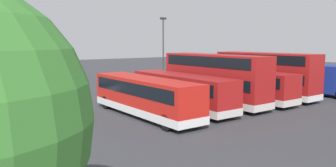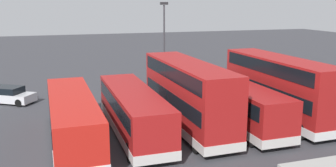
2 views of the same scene
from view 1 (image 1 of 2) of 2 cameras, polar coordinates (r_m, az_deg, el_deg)
The scene contains 11 objects.
ground_plane at distance 37.34m, azimuth -2.00°, elevation -1.53°, with size 140.00×140.00×0.00m, color #38383D.
bus_double_decker_near_end at distance 35.36m, azimuth 16.29°, elevation 1.68°, with size 2.82×11.32×4.55m.
bus_single_deck_second at distance 32.52m, azimuth 12.77°, elevation -0.13°, with size 2.73×10.93×2.95m.
bus_double_decker_third at distance 30.07m, azimuth 7.96°, elevation 0.98°, with size 2.86×11.23×4.55m.
bus_single_deck_fourth at distance 27.70m, azimuth 2.34°, elevation -1.22°, with size 2.67×11.24×2.95m.
bus_single_deck_fifth at distance 25.25m, azimuth -4.04°, elevation -2.05°, with size 2.78×11.66×2.95m.
box_truck_blue at distance 38.68m, azimuth 25.11°, elevation 0.64°, with size 2.69×7.56×3.20m.
car_hatchback_silver at distance 43.88m, azimuth 3.93°, elevation 0.69°, with size 2.66×4.23×1.43m.
car_small_green at distance 33.86m, azimuth -20.91°, elevation -1.72°, with size 4.62×3.87×1.43m.
lamp_post_tall at distance 38.87m, azimuth -0.83°, elevation 6.09°, with size 0.70×0.30×8.45m.
waste_bin_yellow at distance 41.75m, azimuth -2.19°, elevation 0.05°, with size 0.60×0.60×0.95m, color yellow.
Camera 1 is at (20.34, 30.79, 5.69)m, focal length 35.42 mm.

